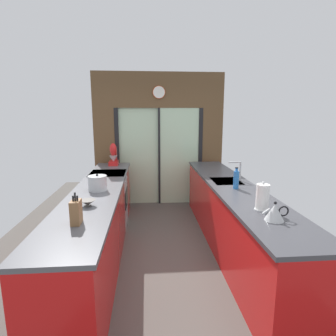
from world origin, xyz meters
The scene contains 13 objects.
ground_plane centered at (0.00, 0.60, -0.01)m, with size 5.04×7.60×0.02m, color #4C4742.
back_wall_unit centered at (0.00, 2.40, 1.52)m, with size 2.64×0.12×2.70m.
left_counter_run centered at (-0.91, 0.13, 0.47)m, with size 0.62×3.80×0.92m.
right_counter_run centered at (0.91, 0.30, 0.46)m, with size 0.62×3.80×0.92m.
sink_faucet centered at (1.06, 0.55, 1.11)m, with size 0.19×0.02×0.29m.
oven_range centered at (-0.91, 1.25, 0.46)m, with size 0.60×0.60×0.92m.
mixing_bowl centered at (-0.89, -0.43, 0.96)m, with size 0.17×0.17×0.07m.
knife_block centered at (-0.89, -0.90, 1.03)m, with size 0.08×0.14×0.29m.
stand_mixer centered at (-0.89, 1.97, 1.08)m, with size 0.17×0.27×0.42m.
stock_pot centered at (-0.89, 0.19, 1.02)m, with size 0.24×0.24×0.21m.
kettle centered at (0.89, -0.96, 1.00)m, with size 0.25×0.18×0.18m.
soap_bottle centered at (0.89, 0.13, 1.04)m, with size 0.07×0.07×0.28m.
paper_towel_roll centered at (0.89, -0.69, 1.05)m, with size 0.15×0.15×0.30m.
Camera 1 is at (-0.27, -3.23, 1.87)m, focal length 29.18 mm.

